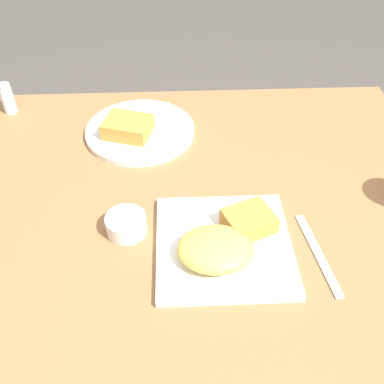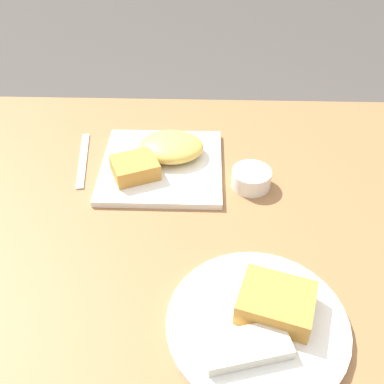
{
  "view_description": "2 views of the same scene",
  "coord_description": "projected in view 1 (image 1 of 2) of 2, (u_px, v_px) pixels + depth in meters",
  "views": [
    {
      "loc": [
        -0.05,
        -0.7,
        1.42
      ],
      "look_at": [
        -0.02,
        -0.02,
        0.78
      ],
      "focal_mm": 42.0,
      "sensor_mm": 36.0,
      "label": 1
    },
    {
      "loc": [
        -0.05,
        0.63,
        1.35
      ],
      "look_at": [
        -0.04,
        0.0,
        0.81
      ],
      "focal_mm": 42.0,
      "sensor_mm": 36.0,
      "label": 2
    }
  ],
  "objects": [
    {
      "name": "salt_shaker",
      "position": [
        8.0,
        100.0,
        1.19
      ],
      "size": [
        0.03,
        0.03,
        0.08
      ],
      "color": "white",
      "rests_on": "dining_table"
    },
    {
      "name": "ground_plane",
      "position": [
        198.0,
        361.0,
        1.48
      ],
      "size": [
        8.0,
        8.0,
        0.0
      ],
      "primitive_type": "plane",
      "color": "#4C4742"
    },
    {
      "name": "butter_knife",
      "position": [
        318.0,
        254.0,
        0.86
      ],
      "size": [
        0.04,
        0.2,
        0.0
      ],
      "rotation": [
        0.0,
        0.0,
        1.71
      ],
      "color": "silver",
      "rests_on": "dining_table"
    },
    {
      "name": "sauce_ramekin",
      "position": [
        126.0,
        224.0,
        0.89
      ],
      "size": [
        0.08,
        0.08,
        0.04
      ],
      "color": "white",
      "rests_on": "dining_table"
    },
    {
      "name": "plate_oval_far",
      "position": [
        138.0,
        128.0,
        1.14
      ],
      "size": [
        0.28,
        0.28,
        0.05
      ],
      "color": "white",
      "rests_on": "dining_table"
    },
    {
      "name": "dining_table",
      "position": [
        201.0,
        223.0,
        1.03
      ],
      "size": [
        1.1,
        0.9,
        0.75
      ],
      "color": "olive",
      "rests_on": "ground_plane"
    },
    {
      "name": "plate_square_near",
      "position": [
        224.0,
        243.0,
        0.85
      ],
      "size": [
        0.26,
        0.26,
        0.06
      ],
      "color": "white",
      "rests_on": "dining_table"
    }
  ]
}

